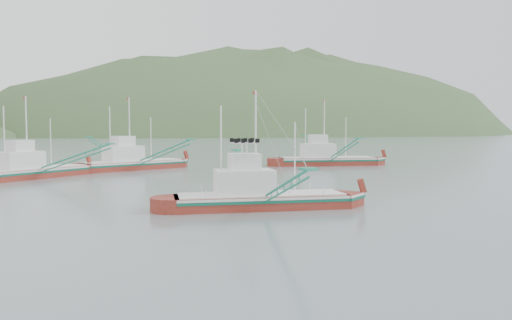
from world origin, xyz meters
name	(u,v)px	position (x,y,z in m)	size (l,w,h in m)	color
ground	(291,205)	(0.00, 0.00, 0.00)	(1200.00, 1200.00, 0.00)	slate
main_boat	(260,184)	(-3.02, -0.37, 1.82)	(13.41, 22.95, 9.51)	maroon
bg_boat_far	(132,155)	(-2.81, 39.73, 2.15)	(15.97, 27.30, 11.32)	maroon
bg_boat_left	(30,160)	(-16.83, 32.65, 2.26)	(18.63, 23.81, 10.65)	maroon
bg_boat_right	(326,152)	(27.40, 33.56, 2.24)	(16.26, 27.67, 11.55)	maroon
headland_right	(271,134)	(240.00, 430.00, 0.00)	(684.00, 432.00, 306.00)	#38532B
ridge_distant	(47,134)	(30.00, 560.00, 0.00)	(960.00, 400.00, 240.00)	slate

